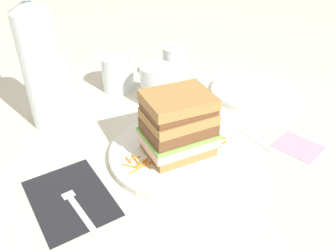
% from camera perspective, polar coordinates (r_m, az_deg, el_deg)
% --- Properties ---
extents(ground_plane, '(3.00, 3.00, 0.00)m').
position_cam_1_polar(ground_plane, '(0.69, 0.37, -3.77)').
color(ground_plane, beige).
extents(main_plate, '(0.26, 0.26, 0.01)m').
position_cam_1_polar(main_plate, '(0.67, 1.44, -4.47)').
color(main_plate, white).
rests_on(main_plate, ground_plane).
extents(sandwich, '(0.14, 0.11, 0.12)m').
position_cam_1_polar(sandwich, '(0.64, 1.49, 0.14)').
color(sandwich, '#A87A42').
rests_on(sandwich, main_plate).
extents(carrot_shred_0, '(0.02, 0.00, 0.00)m').
position_cam_1_polar(carrot_shred_0, '(0.64, -3.10, -5.98)').
color(carrot_shred_0, orange).
rests_on(carrot_shred_0, main_plate).
extents(carrot_shred_1, '(0.01, 0.03, 0.00)m').
position_cam_1_polar(carrot_shred_1, '(0.66, -3.09, -4.85)').
color(carrot_shred_1, orange).
rests_on(carrot_shred_1, main_plate).
extents(carrot_shred_2, '(0.03, 0.01, 0.00)m').
position_cam_1_polar(carrot_shred_2, '(0.66, -5.72, -5.01)').
color(carrot_shred_2, orange).
rests_on(carrot_shred_2, main_plate).
extents(carrot_shred_3, '(0.01, 0.03, 0.00)m').
position_cam_1_polar(carrot_shred_3, '(0.65, -5.19, -5.51)').
color(carrot_shred_3, orange).
rests_on(carrot_shred_3, main_plate).
extents(carrot_shred_4, '(0.01, 0.02, 0.00)m').
position_cam_1_polar(carrot_shred_4, '(0.63, -3.13, -6.34)').
color(carrot_shred_4, orange).
rests_on(carrot_shred_4, main_plate).
extents(carrot_shred_5, '(0.02, 0.03, 0.00)m').
position_cam_1_polar(carrot_shred_5, '(0.64, -6.20, -6.39)').
color(carrot_shred_5, orange).
rests_on(carrot_shred_5, main_plate).
extents(carrot_shred_6, '(0.03, 0.01, 0.00)m').
position_cam_1_polar(carrot_shred_6, '(0.63, -5.10, -7.03)').
color(carrot_shred_6, orange).
rests_on(carrot_shred_6, main_plate).
extents(carrot_shred_7, '(0.00, 0.02, 0.00)m').
position_cam_1_polar(carrot_shred_7, '(0.65, -6.22, -5.61)').
color(carrot_shred_7, orange).
rests_on(carrot_shred_7, main_plate).
extents(carrot_shred_8, '(0.03, 0.01, 0.00)m').
position_cam_1_polar(carrot_shred_8, '(0.64, -4.37, -5.98)').
color(carrot_shred_8, orange).
rests_on(carrot_shred_8, main_plate).
extents(carrot_shred_9, '(0.03, 0.01, 0.00)m').
position_cam_1_polar(carrot_shred_9, '(0.70, 5.36, -1.87)').
color(carrot_shred_9, orange).
rests_on(carrot_shred_9, main_plate).
extents(carrot_shred_10, '(0.03, 0.00, 0.00)m').
position_cam_1_polar(carrot_shred_10, '(0.69, 8.60, -2.81)').
color(carrot_shred_10, orange).
rests_on(carrot_shred_10, main_plate).
extents(carrot_shred_11, '(0.02, 0.02, 0.00)m').
position_cam_1_polar(carrot_shred_11, '(0.71, 8.25, -1.92)').
color(carrot_shred_11, orange).
rests_on(carrot_shred_11, main_plate).
extents(carrot_shred_12, '(0.02, 0.03, 0.00)m').
position_cam_1_polar(carrot_shred_12, '(0.72, 7.56, -1.32)').
color(carrot_shred_12, orange).
rests_on(carrot_shred_12, main_plate).
extents(carrot_shred_13, '(0.03, 0.01, 0.00)m').
position_cam_1_polar(carrot_shred_13, '(0.70, 6.07, -2.34)').
color(carrot_shred_13, orange).
rests_on(carrot_shred_13, main_plate).
extents(carrot_shred_14, '(0.02, 0.02, 0.00)m').
position_cam_1_polar(carrot_shred_14, '(0.71, 5.90, -1.64)').
color(carrot_shred_14, orange).
rests_on(carrot_shred_14, main_plate).
extents(carrot_shred_15, '(0.01, 0.02, 0.00)m').
position_cam_1_polar(carrot_shred_15, '(0.69, 8.15, -2.96)').
color(carrot_shred_15, orange).
rests_on(carrot_shred_15, main_plate).
extents(carrot_shred_16, '(0.03, 0.01, 0.00)m').
position_cam_1_polar(carrot_shred_16, '(0.68, 6.93, -3.23)').
color(carrot_shred_16, orange).
rests_on(carrot_shred_16, main_plate).
extents(carrot_shred_17, '(0.01, 0.02, 0.00)m').
position_cam_1_polar(carrot_shred_17, '(0.72, 6.56, -1.17)').
color(carrot_shred_17, orange).
rests_on(carrot_shred_17, main_plate).
extents(carrot_shred_18, '(0.03, 0.01, 0.00)m').
position_cam_1_polar(carrot_shred_18, '(0.69, 5.97, -2.84)').
color(carrot_shred_18, orange).
rests_on(carrot_shred_18, main_plate).
extents(napkin_dark, '(0.12, 0.17, 0.00)m').
position_cam_1_polar(napkin_dark, '(0.61, -15.43, -11.07)').
color(napkin_dark, black).
rests_on(napkin_dark, ground_plane).
extents(fork, '(0.02, 0.17, 0.00)m').
position_cam_1_polar(fork, '(0.60, -14.61, -12.12)').
color(fork, silver).
rests_on(fork, napkin_dark).
extents(knife, '(0.02, 0.20, 0.00)m').
position_cam_1_polar(knife, '(0.77, 11.59, -0.35)').
color(knife, silver).
rests_on(knife, ground_plane).
extents(juice_glass, '(0.08, 0.08, 0.09)m').
position_cam_1_polar(juice_glass, '(0.83, -1.80, 6.33)').
color(juice_glass, white).
rests_on(juice_glass, ground_plane).
extents(water_bottle, '(0.07, 0.07, 0.30)m').
position_cam_1_polar(water_bottle, '(0.75, -19.86, 9.13)').
color(water_bottle, silver).
rests_on(water_bottle, ground_plane).
extents(empty_tumbler_0, '(0.08, 0.08, 0.09)m').
position_cam_1_polar(empty_tumbler_0, '(0.90, -8.08, 8.37)').
color(empty_tumbler_0, silver).
rests_on(empty_tumbler_0, ground_plane).
extents(empty_tumbler_1, '(0.06, 0.06, 0.10)m').
position_cam_1_polar(empty_tumbler_1, '(0.91, -17.55, 7.83)').
color(empty_tumbler_1, silver).
rests_on(empty_tumbler_1, ground_plane).
extents(empty_tumbler_2, '(0.06, 0.06, 0.10)m').
position_cam_1_polar(empty_tumbler_2, '(0.93, 1.13, 9.77)').
color(empty_tumbler_2, silver).
rests_on(empty_tumbler_2, ground_plane).
extents(side_plate, '(0.20, 0.20, 0.01)m').
position_cam_1_polar(side_plate, '(0.91, 13.40, 5.43)').
color(side_plate, white).
rests_on(side_plate, ground_plane).
extents(napkin_pink, '(0.09, 0.10, 0.00)m').
position_cam_1_polar(napkin_pink, '(0.75, 20.24, -3.11)').
color(napkin_pink, pink).
rests_on(napkin_pink, ground_plane).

